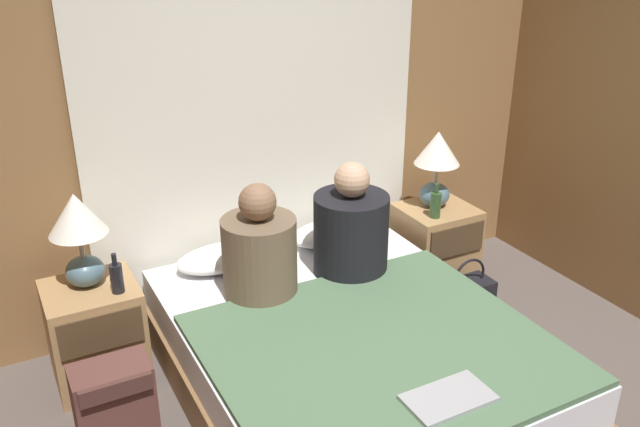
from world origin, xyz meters
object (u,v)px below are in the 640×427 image
Objects in this scene: pillow_right at (331,233)px; beer_bottle_on_left_stand at (117,277)px; person_right_in_bed at (351,230)px; pillow_left at (223,257)px; lamp_left at (78,229)px; person_left_in_bed at (259,252)px; handbag_on_floor at (467,296)px; lamp_right at (437,160)px; nightstand_left at (96,334)px; laptop_on_bed at (448,398)px; bed at (348,359)px; backpack_on_floor at (114,398)px; nightstand_right at (435,246)px; beer_bottle_on_right_stand at (436,204)px.

beer_bottle_on_left_stand reaches higher than pillow_right.
person_right_in_bed is 3.02× the size of beer_bottle_on_left_stand.
pillow_left is at bearing 15.95° from beer_bottle_on_left_stand.
lamp_left is 0.88m from person_left_in_bed.
handbag_on_floor is (0.69, -0.46, -0.38)m from pillow_right.
lamp_right is (2.13, 0.00, 0.00)m from lamp_left.
lamp_right is at bearing 14.21° from person_left_in_bed.
nightstand_left is 0.76m from pillow_left.
pillow_left is 0.64m from beer_bottle_on_left_stand.
person_right_in_bed reaches higher than handbag_on_floor.
person_right_in_bed is at bearing 79.21° from laptop_on_bed.
lamp_right is 1.38× the size of laptop_on_bed.
handbag_on_floor is (0.77, -0.10, -0.57)m from person_right_in_bed.
bed is 3.76× the size of pillow_right.
lamp_left is 0.78× the size of person_right_in_bed.
backpack_on_floor is at bearing -171.78° from person_right_in_bed.
pillow_left is at bearing 180.00° from pillow_right.
laptop_on_bed is (0.04, -0.72, 0.26)m from bed.
bed is at bearing -33.39° from beer_bottle_on_left_stand.
person_right_in_bed is (-0.08, -0.36, 0.19)m from pillow_right.
lamp_right is 0.80m from pillow_right.
lamp_left is at bearing -178.94° from pillow_right.
pillow_left is 2.50× the size of beer_bottle_on_left_stand.
nightstand_right is at bearing -5.38° from pillow_right.
backpack_on_floor is (-1.35, -0.19, -0.46)m from person_right_in_bed.
beer_bottle_on_left_stand reaches higher than nightstand_right.
lamp_right is at bearing -2.06° from pillow_right.
bed is 1.29m from nightstand_left.
handbag_on_floor is (1.03, 0.33, -0.10)m from bed.
beer_bottle_on_left_stand is at bearing -175.83° from lamp_right.
lamp_left is at bearing 180.00° from lamp_right.
bed is at bearing -66.81° from pillow_left.
pillow_left reaches higher than handbag_on_floor.
nightstand_left is at bearing 169.36° from handbag_on_floor.
handbag_on_floor is at bearing -11.76° from lamp_left.
nightstand_right reaches higher than laptop_on_bed.
person_left_in_bed reaches higher than lamp_right.
pillow_right is at bearing 2.78° from nightstand_left.
pillow_left is 1.32m from beer_bottle_on_right_stand.
backpack_on_floor is 2.12m from handbag_on_floor.
lamp_left is 1.00× the size of lamp_right.
pillow_right is (-0.72, 0.03, -0.35)m from lamp_right.
beer_bottle_on_left_stand is (-2.01, -0.15, -0.23)m from lamp_right.
person_left_in_bed is at bearing 105.20° from laptop_on_bed.
person_left_in_bed is (-0.27, 0.43, 0.46)m from bed.
lamp_right is at bearing 90.00° from nightstand_right.
person_right_in_bed is at bearing 172.79° from handbag_on_floor.
beer_bottle_on_left_stand is 0.57m from backpack_on_floor.
nightstand_left is at bearing 159.55° from person_left_in_bed.
backpack_on_floor is (-1.09, 0.23, 0.00)m from bed.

